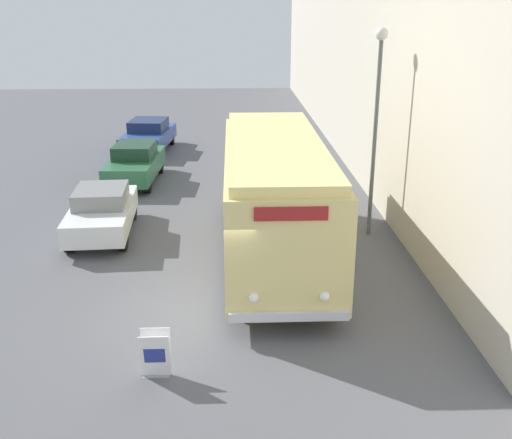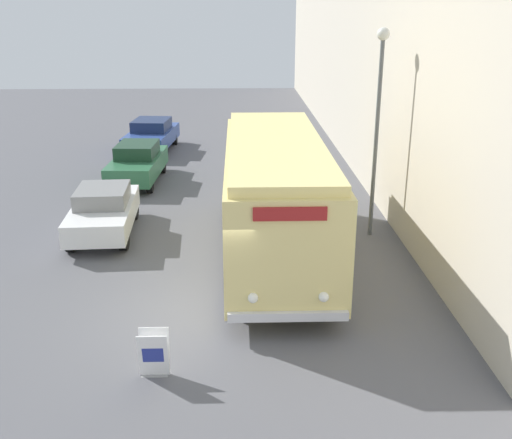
{
  "view_description": "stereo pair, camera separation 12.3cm",
  "coord_description": "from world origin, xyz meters",
  "px_view_note": "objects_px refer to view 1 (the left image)",
  "views": [
    {
      "loc": [
        0.82,
        -12.06,
        6.69
      ],
      "look_at": [
        1.35,
        1.3,
        1.9
      ],
      "focal_mm": 42.0,
      "sensor_mm": 36.0,
      "label": 1
    },
    {
      "loc": [
        0.94,
        -12.06,
        6.69
      ],
      "look_at": [
        1.35,
        1.3,
        1.9
      ],
      "focal_mm": 42.0,
      "sensor_mm": 36.0,
      "label": 2
    }
  ],
  "objects_px": {
    "vintage_bus": "(275,193)",
    "parked_car_mid": "(135,163)",
    "parked_car_near": "(102,211)",
    "streetlamp": "(377,104)",
    "sign_board": "(155,355)",
    "parked_car_far": "(149,135)"
  },
  "relations": [
    {
      "from": "vintage_bus",
      "to": "parked_car_mid",
      "type": "xyz_separation_m",
      "value": [
        -5.02,
        7.69,
        -1.06
      ]
    },
    {
      "from": "vintage_bus",
      "to": "parked_car_mid",
      "type": "distance_m",
      "value": 9.25
    },
    {
      "from": "parked_car_near",
      "to": "vintage_bus",
      "type": "bearing_deg",
      "value": -22.82
    },
    {
      "from": "parked_car_mid",
      "to": "vintage_bus",
      "type": "bearing_deg",
      "value": -53.89
    },
    {
      "from": "streetlamp",
      "to": "vintage_bus",
      "type": "bearing_deg",
      "value": -152.81
    },
    {
      "from": "streetlamp",
      "to": "parked_car_mid",
      "type": "bearing_deg",
      "value": 142.77
    },
    {
      "from": "sign_board",
      "to": "parked_car_far",
      "type": "bearing_deg",
      "value": 97.65
    },
    {
      "from": "parked_car_near",
      "to": "parked_car_mid",
      "type": "xyz_separation_m",
      "value": [
        0.14,
        5.83,
        0.04
      ]
    },
    {
      "from": "vintage_bus",
      "to": "streetlamp",
      "type": "bearing_deg",
      "value": 27.19
    },
    {
      "from": "parked_car_near",
      "to": "parked_car_far",
      "type": "relative_size",
      "value": 0.91
    },
    {
      "from": "vintage_bus",
      "to": "parked_car_mid",
      "type": "height_order",
      "value": "vintage_bus"
    },
    {
      "from": "streetlamp",
      "to": "sign_board",
      "type": "bearing_deg",
      "value": -127.9
    },
    {
      "from": "parked_car_far",
      "to": "parked_car_near",
      "type": "bearing_deg",
      "value": -84.26
    },
    {
      "from": "vintage_bus",
      "to": "parked_car_near",
      "type": "bearing_deg",
      "value": 160.17
    },
    {
      "from": "parked_car_near",
      "to": "parked_car_mid",
      "type": "distance_m",
      "value": 5.83
    },
    {
      "from": "sign_board",
      "to": "parked_car_near",
      "type": "xyz_separation_m",
      "value": [
        -2.51,
        7.61,
        0.3
      ]
    },
    {
      "from": "streetlamp",
      "to": "parked_car_near",
      "type": "height_order",
      "value": "streetlamp"
    },
    {
      "from": "parked_car_near",
      "to": "sign_board",
      "type": "bearing_deg",
      "value": -74.74
    },
    {
      "from": "parked_car_far",
      "to": "streetlamp",
      "type": "bearing_deg",
      "value": -49.05
    },
    {
      "from": "vintage_bus",
      "to": "parked_car_far",
      "type": "bearing_deg",
      "value": 111.52
    },
    {
      "from": "vintage_bus",
      "to": "parked_car_near",
      "type": "height_order",
      "value": "vintage_bus"
    },
    {
      "from": "streetlamp",
      "to": "parked_car_far",
      "type": "relative_size",
      "value": 1.35
    }
  ]
}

